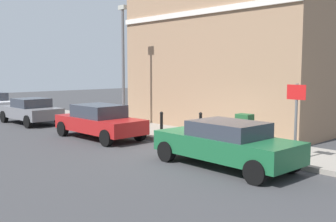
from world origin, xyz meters
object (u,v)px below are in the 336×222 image
at_px(street_sign, 296,110).
at_px(car_red, 99,121).
at_px(lamppost, 123,60).
at_px(car_green, 226,143).
at_px(bollard_far_kerb, 162,123).
at_px(utility_cabinet, 244,131).
at_px(bollard_near_cabinet, 201,124).
at_px(car_grey, 31,111).

bearing_deg(street_sign, car_red, 101.56).
bearing_deg(lamppost, car_green, -106.39).
bearing_deg(bollard_far_kerb, utility_cabinet, -75.52).
bearing_deg(bollard_near_cabinet, utility_cabinet, -92.65).
height_order(car_grey, lamppost, lamppost).
distance_m(car_green, lamppost, 8.77).
distance_m(car_green, utility_cabinet, 2.61).
relative_size(car_red, bollard_near_cabinet, 4.17).
relative_size(street_sign, lamppost, 0.40).
bearing_deg(utility_cabinet, lamppost, 90.25).
distance_m(car_green, car_grey, 12.88).
bearing_deg(bollard_near_cabinet, car_green, -127.98).
bearing_deg(lamppost, car_grey, 117.19).
distance_m(bollard_far_kerb, lamppost, 4.53).
bearing_deg(utility_cabinet, car_green, -156.54).
xyz_separation_m(car_red, street_sign, (1.62, -7.92, 0.93)).
height_order(bollard_far_kerb, lamppost, lamppost).
xyz_separation_m(car_green, car_red, (0.03, 6.62, 0.01)).
relative_size(car_grey, bollard_near_cabinet, 3.87).
bearing_deg(car_grey, car_green, 179.04).
bearing_deg(lamppost, utility_cabinet, -89.75).
bearing_deg(bollard_near_cabinet, lamppost, 91.55).
relative_size(car_green, utility_cabinet, 3.88).
relative_size(utility_cabinet, street_sign, 0.50).
distance_m(utility_cabinet, bollard_near_cabinet, 2.16).
relative_size(utility_cabinet, bollard_near_cabinet, 1.11).
bearing_deg(bollard_near_cabinet, car_grey, 105.12).
bearing_deg(lamppost, car_red, -148.71).
relative_size(car_red, car_grey, 1.08).
bearing_deg(car_red, bollard_far_kerb, -146.85).
xyz_separation_m(bollard_far_kerb, street_sign, (0.13, -5.73, 0.96)).
relative_size(car_grey, street_sign, 1.75).
bearing_deg(utility_cabinet, street_sign, -107.72).
height_order(car_green, bollard_far_kerb, car_green).
bearing_deg(car_red, lamppost, -59.80).
height_order(car_green, car_red, car_red).
xyz_separation_m(bollard_far_kerb, lamppost, (0.84, 3.62, 2.60)).
relative_size(car_red, lamppost, 0.76).
relative_size(car_green, bollard_far_kerb, 4.30).
xyz_separation_m(car_red, car_grey, (-0.15, 6.26, -0.03)).
relative_size(car_red, street_sign, 1.88).
distance_m(car_green, bollard_far_kerb, 4.68).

